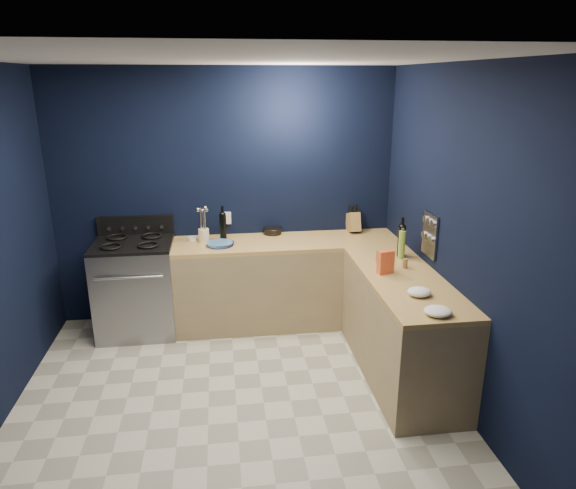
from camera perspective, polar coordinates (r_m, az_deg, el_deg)
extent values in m
cube|color=#BBB7A3|center=(4.33, -5.72, -17.33)|extent=(3.50, 3.50, 0.02)
cube|color=silver|center=(3.54, -7.11, 19.89)|extent=(3.50, 3.50, 0.02)
cube|color=black|center=(5.43, -6.87, 5.23)|extent=(3.50, 0.02, 2.60)
cube|color=black|center=(4.15, 18.73, 0.41)|extent=(0.02, 3.50, 2.60)
cube|color=black|center=(2.13, -4.96, -15.75)|extent=(3.50, 0.02, 2.60)
cube|color=#957E55|center=(5.42, -0.09, -4.31)|extent=(2.30, 0.63, 0.86)
cube|color=olive|center=(5.26, -0.09, 0.22)|extent=(2.30, 0.63, 0.04)
cube|color=#957E55|center=(4.59, 12.40, -9.08)|extent=(0.63, 1.67, 0.86)
cube|color=olive|center=(4.40, 12.78, -3.85)|extent=(0.63, 1.67, 0.04)
cube|color=gray|center=(5.42, -16.37, -4.72)|extent=(0.76, 0.66, 0.92)
cube|color=black|center=(5.14, -16.84, -6.16)|extent=(0.59, 0.02, 0.42)
cube|color=black|center=(5.26, -16.81, 0.06)|extent=(0.76, 0.66, 0.03)
cube|color=black|center=(5.52, -16.46, 2.05)|extent=(0.76, 0.06, 0.20)
cube|color=gray|center=(4.65, 15.40, 1.02)|extent=(0.02, 0.28, 0.38)
cube|color=white|center=(5.46, -6.78, 2.93)|extent=(0.09, 0.02, 0.13)
cylinder|color=#355692|center=(5.14, -7.54, 0.06)|extent=(0.34, 0.34, 0.03)
cylinder|color=white|center=(5.35, -10.49, 0.63)|extent=(0.12, 0.12, 0.04)
cylinder|color=beige|center=(5.27, -9.28, 1.00)|extent=(0.11, 0.11, 0.14)
cylinder|color=black|center=(5.27, -7.19, 1.91)|extent=(0.09, 0.09, 0.28)
cylinder|color=black|center=(5.48, -1.70, 1.53)|extent=(0.23, 0.23, 0.07)
cube|color=olive|center=(5.59, 7.21, 2.44)|extent=(0.13, 0.25, 0.25)
cylinder|color=black|center=(4.87, 12.41, 0.35)|extent=(0.08, 0.08, 0.29)
cylinder|color=olive|center=(4.81, 12.45, -0.03)|extent=(0.08, 0.08, 0.26)
cylinder|color=olive|center=(4.70, 9.97, -1.33)|extent=(0.06, 0.06, 0.11)
cylinder|color=olive|center=(4.61, 12.81, -2.04)|extent=(0.05, 0.05, 0.08)
cube|color=red|center=(4.43, 10.71, -1.93)|extent=(0.15, 0.10, 0.20)
ellipsoid|color=white|center=(4.06, 14.29, -5.09)|extent=(0.22, 0.21, 0.06)
ellipsoid|color=white|center=(3.78, 16.23, -7.08)|extent=(0.24, 0.23, 0.06)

